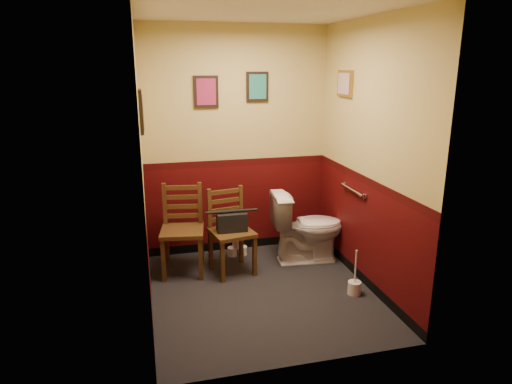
% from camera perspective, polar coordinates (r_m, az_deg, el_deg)
% --- Properties ---
extents(floor, '(2.20, 2.40, 0.00)m').
position_cam_1_polar(floor, '(4.78, 0.75, -12.43)').
color(floor, black).
rests_on(floor, ground).
extents(ceiling, '(2.20, 2.40, 0.00)m').
position_cam_1_polar(ceiling, '(4.24, 0.89, 21.77)').
color(ceiling, silver).
rests_on(ceiling, ground).
extents(wall_back, '(2.20, 0.00, 2.70)m').
position_cam_1_polar(wall_back, '(5.46, -2.45, 6.16)').
color(wall_back, '#3E0708').
rests_on(wall_back, ground).
extents(wall_front, '(2.20, 0.00, 2.70)m').
position_cam_1_polar(wall_front, '(3.20, 6.34, -0.76)').
color(wall_front, '#3E0708').
rests_on(wall_front, ground).
extents(wall_left, '(0.00, 2.40, 2.70)m').
position_cam_1_polar(wall_left, '(4.17, -13.98, 2.74)').
color(wall_left, '#3E0708').
rests_on(wall_left, ground).
extents(wall_right, '(0.00, 2.40, 2.70)m').
position_cam_1_polar(wall_right, '(4.71, 13.90, 4.19)').
color(wall_right, '#3E0708').
rests_on(wall_right, ground).
extents(grab_bar, '(0.05, 0.56, 0.06)m').
position_cam_1_polar(grab_bar, '(5.00, 11.97, 0.25)').
color(grab_bar, silver).
rests_on(grab_bar, wall_right).
extents(framed_print_back_a, '(0.28, 0.04, 0.36)m').
position_cam_1_polar(framed_print_back_a, '(5.31, -6.26, 12.34)').
color(framed_print_back_a, black).
rests_on(framed_print_back_a, wall_back).
extents(framed_print_back_b, '(0.26, 0.04, 0.34)m').
position_cam_1_polar(framed_print_back_b, '(5.42, 0.17, 13.03)').
color(framed_print_back_b, black).
rests_on(framed_print_back_b, wall_back).
extents(framed_print_left, '(0.04, 0.30, 0.38)m').
position_cam_1_polar(framed_print_left, '(4.19, -14.16, 9.73)').
color(framed_print_left, black).
rests_on(framed_print_left, wall_left).
extents(framed_print_right, '(0.04, 0.34, 0.28)m').
position_cam_1_polar(framed_print_right, '(5.15, 11.05, 13.17)').
color(framed_print_right, olive).
rests_on(framed_print_right, wall_right).
extents(toilet, '(0.87, 0.53, 0.82)m').
position_cam_1_polar(toilet, '(5.38, 6.43, -4.42)').
color(toilet, white).
rests_on(toilet, floor).
extents(toilet_brush, '(0.13, 0.13, 0.48)m').
position_cam_1_polar(toilet_brush, '(4.82, 12.20, -11.52)').
color(toilet_brush, silver).
rests_on(toilet_brush, floor).
extents(chair_left, '(0.53, 0.53, 0.98)m').
position_cam_1_polar(chair_left, '(5.11, -9.17, -4.65)').
color(chair_left, '#513618').
rests_on(chair_left, floor).
extents(chair_right, '(0.51, 0.51, 0.94)m').
position_cam_1_polar(chair_right, '(5.07, -3.20, -4.91)').
color(chair_right, '#513618').
rests_on(chair_right, floor).
extents(handbag, '(0.33, 0.17, 0.24)m').
position_cam_1_polar(handbag, '(4.99, -3.04, -3.73)').
color(handbag, black).
rests_on(handbag, chair_right).
extents(tp_stack, '(0.24, 0.15, 0.32)m').
position_cam_1_polar(tp_stack, '(5.57, -2.34, -6.68)').
color(tp_stack, silver).
rests_on(tp_stack, floor).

